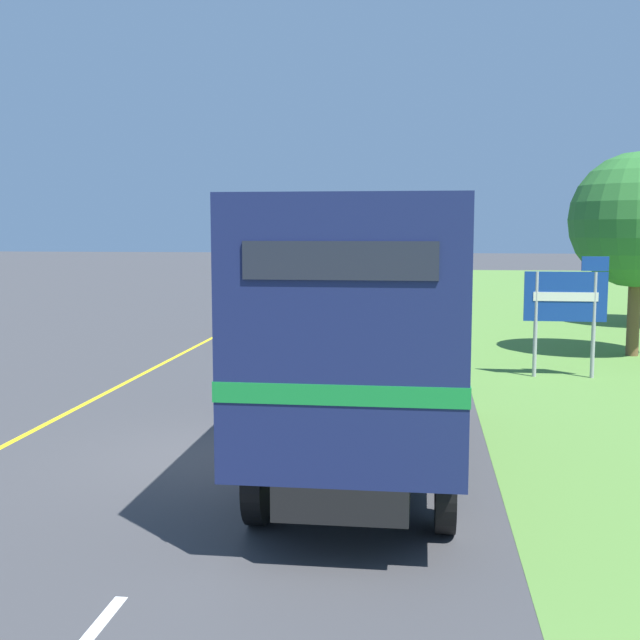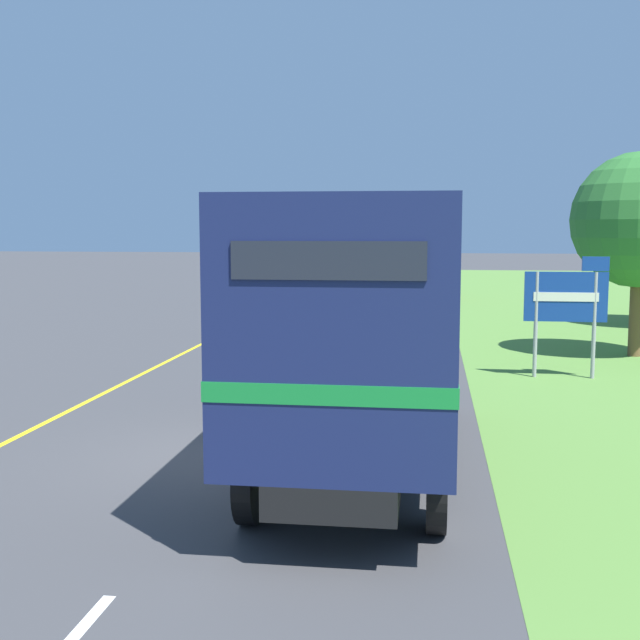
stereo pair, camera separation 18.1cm
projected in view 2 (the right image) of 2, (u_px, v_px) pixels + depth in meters
name	position (u px, v px, depth m)	size (l,w,h in m)	color
ground_plane	(233.00, 456.00, 11.83)	(200.00, 200.00, 0.00)	#3D3D3F
edge_line_yellow	(260.00, 314.00, 31.26)	(0.12, 70.96, 0.01)	yellow
centre_dash_near	(244.00, 443.00, 12.52)	(0.12, 2.60, 0.01)	white
centre_dash_mid_a	(308.00, 370.00, 19.02)	(0.12, 2.60, 0.01)	white
centre_dash_mid_b	(339.00, 334.00, 25.51)	(0.12, 2.60, 0.01)	white
centre_dash_far	(358.00, 312.00, 32.01)	(0.12, 2.60, 0.01)	white
centre_dash_farthest	(370.00, 298.00, 38.50)	(0.12, 2.60, 0.01)	white
horse_trailer_truck	(361.00, 324.00, 11.04)	(2.45, 7.85, 3.67)	black
lead_car_white	(290.00, 301.00, 26.23)	(1.80, 4.21, 1.92)	black
lead_car_red_ahead	(405.00, 278.00, 38.41)	(1.80, 4.21, 1.90)	black
lead_car_grey_ahead	(361.00, 263.00, 55.94)	(1.80, 4.32, 1.93)	black
highway_sign	(567.00, 301.00, 17.82)	(1.81, 0.09, 2.72)	#9E9EA3
roadside_tree_near	(640.00, 220.00, 20.68)	(3.51, 3.51, 5.32)	brown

